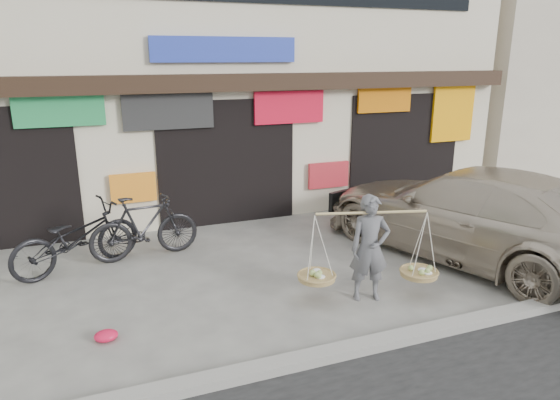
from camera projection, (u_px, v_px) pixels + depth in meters
name	position (u px, v px, depth m)	size (l,w,h in m)	color
ground	(287.00, 287.00, 8.00)	(70.00, 70.00, 0.00)	gray
kerb	(346.00, 350.00, 6.19)	(70.00, 0.25, 0.12)	gray
shophouse_block	(195.00, 61.00, 12.80)	(14.00, 6.32, 7.00)	beige
street_vendor	(369.00, 252.00, 7.45)	(2.08, 0.99, 1.64)	#5B5B60
bike_0	(76.00, 238.00, 8.52)	(0.77, 2.22, 1.17)	black
bike_1	(144.00, 227.00, 9.05)	(0.55, 1.96, 1.18)	black
suv	(470.00, 213.00, 9.07)	(4.08, 6.17, 1.66)	#B6A793
red_bag	(106.00, 336.00, 6.49)	(0.31, 0.25, 0.14)	red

